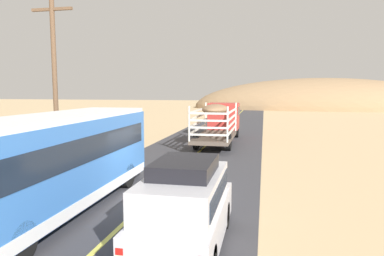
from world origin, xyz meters
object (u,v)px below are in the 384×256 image
object	(u,v)px
suv_near	(185,205)
power_pole_near	(55,79)
boulder_near_shoulder	(36,118)
bus	(56,161)
livestock_truck	(221,118)

from	to	relation	value
suv_near	power_pole_near	distance (m)	12.03
power_pole_near	boulder_near_shoulder	world-z (taller)	power_pole_near
bus	boulder_near_shoulder	world-z (taller)	bus
livestock_truck	power_pole_near	world-z (taller)	power_pole_near
suv_near	livestock_truck	world-z (taller)	livestock_truck
bus	boulder_near_shoulder	bearing A→B (deg)	126.71
suv_near	power_pole_near	world-z (taller)	power_pole_near
power_pole_near	boulder_near_shoulder	xyz separation A→B (m)	(-17.55, 22.63, -4.11)
bus	power_pole_near	bearing A→B (deg)	122.36
suv_near	livestock_truck	bearing A→B (deg)	94.34
bus	power_pole_near	distance (m)	7.70
livestock_truck	suv_near	bearing A→B (deg)	-85.66
livestock_truck	boulder_near_shoulder	bearing A→B (deg)	155.42
livestock_truck	bus	size ratio (longest dim) A/B	0.97
livestock_truck	power_pole_near	bearing A→B (deg)	-121.92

